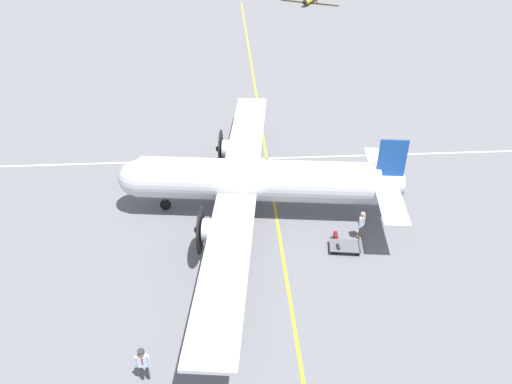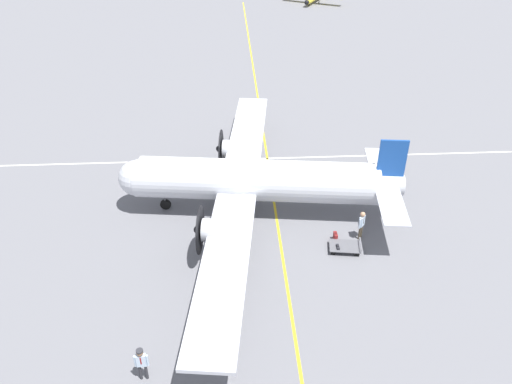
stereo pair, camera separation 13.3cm
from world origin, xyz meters
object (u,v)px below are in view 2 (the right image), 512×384
at_px(airliner_main, 250,180).
at_px(suitcase_near_door, 335,237).
at_px(crew_foreground, 141,361).
at_px(baggage_cart, 345,246).
at_px(passenger_boarding, 362,222).
at_px(suitcase_upright_spare, 338,249).

bearing_deg(airliner_main, suitcase_near_door, 153.23).
xyz_separation_m(crew_foreground, baggage_cart, (8.08, -10.47, -0.87)).
height_order(crew_foreground, suitcase_near_door, crew_foreground).
distance_m(airliner_main, crew_foreground, 13.33).
xyz_separation_m(crew_foreground, suitcase_near_door, (8.97, -10.07, -0.86)).
bearing_deg(suitcase_near_door, baggage_cart, -155.41).
bearing_deg(baggage_cart, crew_foreground, 45.87).
height_order(passenger_boarding, suitcase_near_door, passenger_boarding).
height_order(crew_foreground, baggage_cart, crew_foreground).
bearing_deg(suitcase_upright_spare, baggage_cart, -72.91).
relative_size(passenger_boarding, suitcase_near_door, 3.15).
xyz_separation_m(airliner_main, crew_foreground, (-12.23, 5.16, -1.26)).
distance_m(airliner_main, baggage_cart, 7.06).
bearing_deg(crew_foreground, suitcase_near_door, -139.83).
relative_size(crew_foreground, suitcase_upright_spare, 3.78).
distance_m(crew_foreground, suitcase_near_door, 13.51).
height_order(airliner_main, crew_foreground, airliner_main).
bearing_deg(suitcase_near_door, suitcase_upright_spare, 176.86).
distance_m(crew_foreground, passenger_boarding, 14.79).
distance_m(suitcase_near_door, suitcase_upright_spare, 1.03).
height_order(suitcase_near_door, baggage_cart, suitcase_near_door).
bearing_deg(crew_foreground, passenger_boarding, -143.16).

